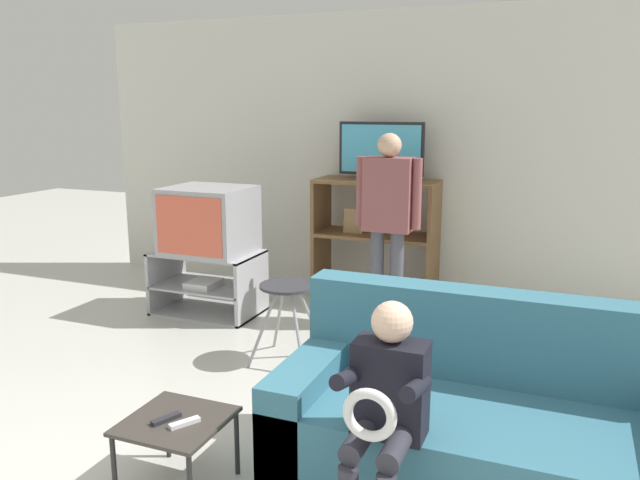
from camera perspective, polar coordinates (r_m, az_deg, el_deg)
wall_back at (r=5.79m, az=8.12°, el=7.47°), size 6.40×0.06×2.60m
tv_stand at (r=5.48m, az=-10.22°, el=-3.87°), size 0.89×0.56×0.54m
television_main at (r=5.35m, az=-10.14°, el=1.81°), size 0.69×0.61×0.56m
media_shelf at (r=5.67m, az=5.08°, el=0.01°), size 1.09×0.45×1.12m
television_flat at (r=5.57m, az=5.59°, el=7.98°), size 0.77×0.20×0.51m
folding_stool at (r=4.32m, az=-2.98°, el=-5.18°), size 0.45×0.43×0.57m
snack_table at (r=3.08m, az=-13.00°, el=-16.32°), size 0.45×0.45×0.35m
remote_control_black at (r=3.05m, az=-13.88°, el=-15.58°), size 0.09×0.15×0.02m
remote_control_white at (r=3.00m, az=-12.27°, el=-16.02°), size 0.11×0.14×0.02m
couch at (r=3.12m, az=14.45°, el=-16.35°), size 1.87×0.86×0.88m
person_standing_adult at (r=5.00m, az=6.23°, el=2.64°), size 0.53×0.20×1.56m
person_seated_child at (r=2.59m, az=5.94°, el=-14.75°), size 0.33×0.43×1.00m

